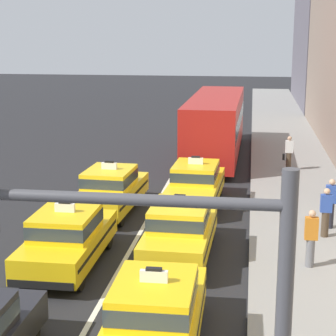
# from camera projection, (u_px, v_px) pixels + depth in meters

# --- Properties ---
(lane_stripe_left_right) EXTENTS (0.14, 80.00, 0.01)m
(lane_stripe_left_right) POSITION_uv_depth(u_px,v_px,m) (176.00, 170.00, 28.40)
(lane_stripe_left_right) COLOR silver
(lane_stripe_left_right) RESTS_ON ground
(sidewalk_curb) EXTENTS (4.00, 90.00, 0.15)m
(sidewalk_curb) POSITION_uv_depth(u_px,v_px,m) (302.00, 202.00, 22.79)
(sidewalk_curb) COLOR gray
(sidewalk_curb) RESTS_ON ground
(taxi_left_second) EXTENTS (1.84, 4.57, 1.96)m
(taxi_left_second) POSITION_uv_depth(u_px,v_px,m) (67.00, 237.00, 16.55)
(taxi_left_second) COLOR black
(taxi_left_second) RESTS_ON ground
(taxi_left_third) EXTENTS (2.03, 4.64, 1.96)m
(taxi_left_third) POSITION_uv_depth(u_px,v_px,m) (111.00, 189.00, 21.56)
(taxi_left_third) COLOR black
(taxi_left_third) RESTS_ON ground
(taxi_right_nearest) EXTENTS (1.87, 4.58, 1.96)m
(taxi_right_nearest) POSITION_uv_depth(u_px,v_px,m) (155.00, 315.00, 12.02)
(taxi_right_nearest) COLOR black
(taxi_right_nearest) RESTS_ON ground
(taxi_right_second) EXTENTS (1.91, 4.60, 1.96)m
(taxi_right_second) POSITION_uv_depth(u_px,v_px,m) (180.00, 229.00, 17.23)
(taxi_right_second) COLOR black
(taxi_right_second) RESTS_ON ground
(taxi_right_third) EXTENTS (1.97, 4.62, 1.96)m
(taxi_right_third) POSITION_uv_depth(u_px,v_px,m) (196.00, 183.00, 22.39)
(taxi_right_third) COLOR black
(taxi_right_third) RESTS_ON ground
(bus_right_fourth) EXTENTS (2.67, 11.23, 3.22)m
(bus_right_fourth) POSITION_uv_depth(u_px,v_px,m) (216.00, 123.00, 30.86)
(bus_right_fourth) COLOR black
(bus_right_fourth) RESTS_ON ground
(pedestrian_near_crosswalk) EXTENTS (0.36, 0.24, 1.67)m
(pedestrian_near_crosswalk) POSITION_uv_depth(u_px,v_px,m) (331.00, 203.00, 19.40)
(pedestrian_near_crosswalk) COLOR #23232D
(pedestrian_near_crosswalk) RESTS_ON sidewalk_curb
(pedestrian_mid_block) EXTENTS (0.36, 0.24, 1.59)m
(pedestrian_mid_block) POSITION_uv_depth(u_px,v_px,m) (326.00, 212.00, 18.58)
(pedestrian_mid_block) COLOR #473828
(pedestrian_mid_block) RESTS_ON sidewalk_curb
(pedestrian_by_storefront) EXTENTS (0.47, 0.24, 1.62)m
(pedestrian_by_storefront) POSITION_uv_depth(u_px,v_px,m) (289.00, 153.00, 27.48)
(pedestrian_by_storefront) COLOR #473828
(pedestrian_by_storefront) RESTS_ON sidewalk_curb
(pedestrian_far_corner) EXTENTS (0.36, 0.24, 1.64)m
(pedestrian_far_corner) POSITION_uv_depth(u_px,v_px,m) (311.00, 238.00, 16.19)
(pedestrian_far_corner) COLOR slate
(pedestrian_far_corner) RESTS_ON sidewalk_curb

